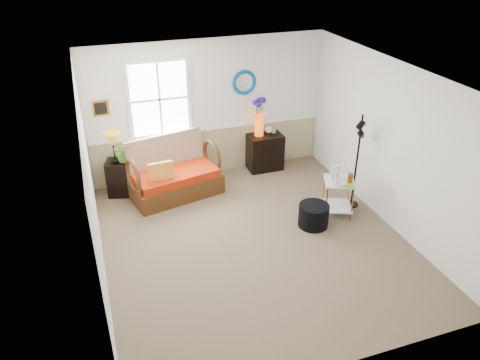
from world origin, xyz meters
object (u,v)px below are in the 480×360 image
object	(u,v)px
floor_lamp	(357,162)
ottoman	(314,215)
loveseat	(174,169)
lamp_stand	(119,178)
side_table	(338,197)
cabinet	(265,152)

from	to	relation	value
floor_lamp	ottoman	size ratio (longest dim) A/B	3.42
loveseat	lamp_stand	distance (m)	1.02
side_table	floor_lamp	distance (m)	0.67
loveseat	floor_lamp	size ratio (longest dim) A/B	0.94
loveseat	side_table	distance (m)	2.90
side_table	loveseat	bearing A→B (deg)	147.85
cabinet	side_table	bearing A→B (deg)	-74.53
floor_lamp	ottoman	world-z (taller)	floor_lamp
cabinet	loveseat	bearing A→B (deg)	-167.45
loveseat	cabinet	distance (m)	1.96
ottoman	floor_lamp	bearing A→B (deg)	20.94
lamp_stand	ottoman	size ratio (longest dim) A/B	1.34
lamp_stand	cabinet	distance (m)	2.86
lamp_stand	ottoman	world-z (taller)	lamp_stand
ottoman	side_table	bearing A→B (deg)	20.30
ottoman	lamp_stand	bearing A→B (deg)	144.15
loveseat	side_table	size ratio (longest dim) A/B	2.51
floor_lamp	side_table	bearing A→B (deg)	-176.25
loveseat	lamp_stand	xyz separation A→B (m)	(-0.95, 0.33, -0.18)
loveseat	side_table	bearing A→B (deg)	-44.84
loveseat	floor_lamp	bearing A→B (deg)	-38.72
side_table	floor_lamp	xyz separation A→B (m)	(0.39, 0.15, 0.53)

